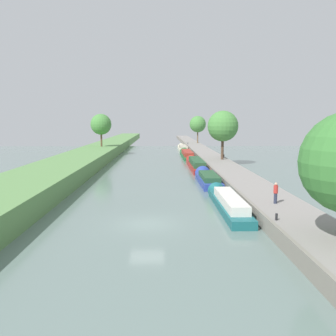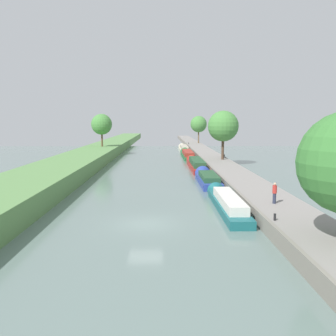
{
  "view_description": "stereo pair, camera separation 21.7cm",
  "coord_description": "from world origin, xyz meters",
  "px_view_note": "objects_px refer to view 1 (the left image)",
  "views": [
    {
      "loc": [
        1.02,
        -24.8,
        7.44
      ],
      "look_at": [
        2.02,
        23.18,
        1.0
      ],
      "focal_mm": 37.61,
      "sensor_mm": 36.0,
      "label": 1
    },
    {
      "loc": [
        1.24,
        -24.81,
        7.44
      ],
      "look_at": [
        2.02,
        23.18,
        1.0
      ],
      "focal_mm": 37.61,
      "sensor_mm": 36.0,
      "label": 2
    }
  ],
  "objects_px": {
    "narrowboat_red": "(196,164)",
    "narrowboat_blue": "(207,178)",
    "narrowboat_cream": "(183,148)",
    "person_walking": "(276,192)",
    "park_bench": "(223,155)",
    "narrowboat_teal": "(227,202)",
    "mooring_bollard_far": "(188,143)",
    "mooring_bollard_near": "(276,217)",
    "narrowboat_green": "(187,154)"
  },
  "relations": [
    {
      "from": "narrowboat_red",
      "to": "narrowboat_blue",
      "type": "bearing_deg",
      "value": -89.67
    },
    {
      "from": "narrowboat_blue",
      "to": "narrowboat_red",
      "type": "height_order",
      "value": "narrowboat_red"
    },
    {
      "from": "narrowboat_cream",
      "to": "person_walking",
      "type": "distance_m",
      "value": 63.54
    },
    {
      "from": "narrowboat_cream",
      "to": "park_bench",
      "type": "height_order",
      "value": "park_bench"
    },
    {
      "from": "person_walking",
      "to": "narrowboat_teal",
      "type": "bearing_deg",
      "value": 141.76
    },
    {
      "from": "mooring_bollard_far",
      "to": "narrowboat_red",
      "type": "bearing_deg",
      "value": -92.64
    },
    {
      "from": "narrowboat_red",
      "to": "mooring_bollard_near",
      "type": "height_order",
      "value": "narrowboat_red"
    },
    {
      "from": "narrowboat_red",
      "to": "mooring_bollard_far",
      "type": "xyz_separation_m",
      "value": [
        1.92,
        41.67,
        0.63
      ]
    },
    {
      "from": "mooring_bollard_far",
      "to": "park_bench",
      "type": "bearing_deg",
      "value": -84.05
    },
    {
      "from": "narrowboat_red",
      "to": "narrowboat_green",
      "type": "relative_size",
      "value": 0.92
    },
    {
      "from": "narrowboat_teal",
      "to": "narrowboat_cream",
      "type": "distance_m",
      "value": 60.88
    },
    {
      "from": "person_walking",
      "to": "park_bench",
      "type": "bearing_deg",
      "value": 86.57
    },
    {
      "from": "narrowboat_blue",
      "to": "narrowboat_green",
      "type": "bearing_deg",
      "value": 90.41
    },
    {
      "from": "narrowboat_teal",
      "to": "narrowboat_blue",
      "type": "distance_m",
      "value": 12.75
    },
    {
      "from": "narrowboat_red",
      "to": "mooring_bollard_far",
      "type": "bearing_deg",
      "value": 87.36
    },
    {
      "from": "narrowboat_green",
      "to": "mooring_bollard_far",
      "type": "height_order",
      "value": "mooring_bollard_far"
    },
    {
      "from": "person_walking",
      "to": "mooring_bollard_far",
      "type": "relative_size",
      "value": 3.69
    },
    {
      "from": "mooring_bollard_far",
      "to": "park_bench",
      "type": "height_order",
      "value": "park_bench"
    },
    {
      "from": "narrowboat_green",
      "to": "person_walking",
      "type": "height_order",
      "value": "person_walking"
    },
    {
      "from": "mooring_bollard_near",
      "to": "narrowboat_red",
      "type": "bearing_deg",
      "value": 93.28
    },
    {
      "from": "person_walking",
      "to": "mooring_bollard_near",
      "type": "xyz_separation_m",
      "value": [
        -1.45,
        -4.68,
        -0.65
      ]
    },
    {
      "from": "narrowboat_teal",
      "to": "narrowboat_cream",
      "type": "height_order",
      "value": "narrowboat_teal"
    },
    {
      "from": "mooring_bollard_far",
      "to": "park_bench",
      "type": "xyz_separation_m",
      "value": [
        3.6,
        -34.58,
        0.12
      ]
    },
    {
      "from": "narrowboat_teal",
      "to": "narrowboat_cream",
      "type": "relative_size",
      "value": 0.83
    },
    {
      "from": "mooring_bollard_near",
      "to": "mooring_bollard_far",
      "type": "bearing_deg",
      "value": 90.0
    },
    {
      "from": "narrowboat_teal",
      "to": "mooring_bollard_far",
      "type": "bearing_deg",
      "value": 88.48
    },
    {
      "from": "mooring_bollard_far",
      "to": "mooring_bollard_near",
      "type": "bearing_deg",
      "value": -90.0
    },
    {
      "from": "narrowboat_teal",
      "to": "mooring_bollard_far",
      "type": "height_order",
      "value": "mooring_bollard_far"
    },
    {
      "from": "person_walking",
      "to": "narrowboat_green",
      "type": "bearing_deg",
      "value": 94.32
    },
    {
      "from": "mooring_bollard_near",
      "to": "narrowboat_teal",
      "type": "bearing_deg",
      "value": 104.0
    },
    {
      "from": "narrowboat_blue",
      "to": "person_walking",
      "type": "bearing_deg",
      "value": -77.87
    },
    {
      "from": "narrowboat_cream",
      "to": "person_walking",
      "type": "relative_size",
      "value": 9.09
    },
    {
      "from": "narrowboat_green",
      "to": "park_bench",
      "type": "relative_size",
      "value": 11.32
    },
    {
      "from": "narrowboat_blue",
      "to": "mooring_bollard_near",
      "type": "height_order",
      "value": "mooring_bollard_near"
    },
    {
      "from": "mooring_bollard_near",
      "to": "park_bench",
      "type": "bearing_deg",
      "value": 84.93
    },
    {
      "from": "narrowboat_green",
      "to": "park_bench",
      "type": "distance_m",
      "value": 12.1
    },
    {
      "from": "narrowboat_cream",
      "to": "narrowboat_teal",
      "type": "bearing_deg",
      "value": -89.96
    },
    {
      "from": "park_bench",
      "to": "narrowboat_teal",
      "type": "bearing_deg",
      "value": -99.21
    },
    {
      "from": "narrowboat_blue",
      "to": "park_bench",
      "type": "relative_size",
      "value": 7.02
    },
    {
      "from": "narrowboat_blue",
      "to": "narrowboat_green",
      "type": "relative_size",
      "value": 0.62
    },
    {
      "from": "narrowboat_cream",
      "to": "mooring_bollard_near",
      "type": "relative_size",
      "value": 33.52
    },
    {
      "from": "narrowboat_teal",
      "to": "person_walking",
      "type": "bearing_deg",
      "value": -38.24
    },
    {
      "from": "narrowboat_teal",
      "to": "narrowboat_red",
      "type": "relative_size",
      "value": 0.8
    },
    {
      "from": "narrowboat_cream",
      "to": "mooring_bollard_far",
      "type": "xyz_separation_m",
      "value": [
        1.85,
        7.07,
        0.74
      ]
    },
    {
      "from": "narrowboat_teal",
      "to": "park_bench",
      "type": "distance_m",
      "value": 33.81
    },
    {
      "from": "narrowboat_blue",
      "to": "narrowboat_red",
      "type": "xyz_separation_m",
      "value": [
        -0.08,
        13.52,
        0.11
      ]
    },
    {
      "from": "narrowboat_teal",
      "to": "narrowboat_blue",
      "type": "relative_size",
      "value": 1.19
    },
    {
      "from": "narrowboat_teal",
      "to": "mooring_bollard_far",
      "type": "relative_size",
      "value": 27.8
    },
    {
      "from": "park_bench",
      "to": "mooring_bollard_near",
      "type": "bearing_deg",
      "value": -95.07
    },
    {
      "from": "person_walking",
      "to": "park_bench",
      "type": "relative_size",
      "value": 1.11
    }
  ]
}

